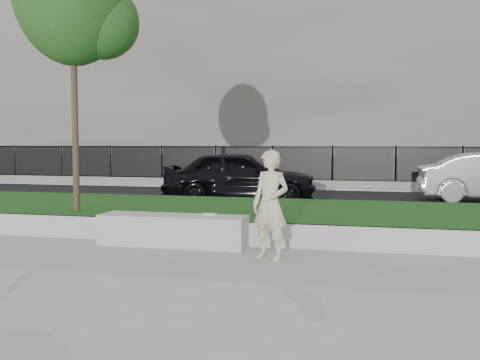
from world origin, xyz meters
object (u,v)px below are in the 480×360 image
(stone_bench, at_px, (173,230))
(car_dark, at_px, (239,176))
(book, at_px, (210,214))
(man, at_px, (270,205))

(stone_bench, bearing_deg, car_dark, 93.65)
(stone_bench, distance_m, book, 0.68)
(man, xyz_separation_m, car_dark, (-2.18, 7.00, -0.04))
(stone_bench, xyz_separation_m, book, (0.59, 0.18, 0.27))
(book, bearing_deg, car_dark, 102.03)
(book, distance_m, car_dark, 6.27)
(car_dark, bearing_deg, book, 179.32)
(book, xyz_separation_m, car_dark, (-1.00, 6.19, 0.25))
(man, relative_size, car_dark, 0.38)
(stone_bench, relative_size, man, 1.55)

